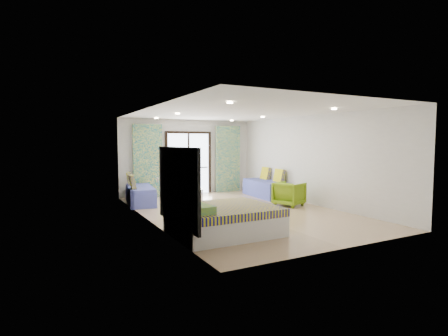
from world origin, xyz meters
name	(u,v)px	position (x,y,z in m)	size (l,w,h in m)	color
floor	(240,211)	(0.00, 0.00, 0.00)	(5.00, 7.50, 0.01)	tan
ceiling	(240,112)	(0.00, 0.00, 2.70)	(5.00, 7.50, 0.01)	silver
wall_back	(188,157)	(0.00, 3.75, 1.35)	(5.00, 0.01, 2.70)	silver
wall_front	(347,173)	(0.00, -3.75, 1.35)	(5.00, 0.01, 2.70)	silver
wall_left	(149,165)	(-2.50, 0.00, 1.35)	(0.01, 7.50, 2.70)	silver
wall_right	(311,160)	(2.50, 0.00, 1.35)	(0.01, 7.50, 2.70)	silver
balcony_door	(189,159)	(0.00, 3.72, 1.26)	(1.76, 0.08, 2.28)	black
balcony_rail	(189,168)	(0.00, 3.73, 0.95)	(1.52, 0.03, 0.04)	#595451
curtain_left	(148,161)	(-1.55, 3.57, 1.25)	(1.00, 0.10, 2.50)	silver
curtain_right	(228,159)	(1.55, 3.57, 1.25)	(1.00, 0.10, 2.50)	silver
downlight_a	(230,103)	(-1.40, -2.00, 2.67)	(0.12, 0.12, 0.02)	#FFE0B2
downlight_b	(334,109)	(1.40, -2.00, 2.67)	(0.12, 0.12, 0.02)	#FFE0B2
downlight_c	(178,114)	(-1.40, 1.00, 2.67)	(0.12, 0.12, 0.02)	#FFE0B2
downlight_d	(263,117)	(1.40, 1.00, 2.67)	(0.12, 0.12, 0.02)	#FFE0B2
downlight_e	(156,118)	(-1.40, 3.00, 2.67)	(0.12, 0.12, 0.02)	#FFE0B2
downlight_f	(232,121)	(1.40, 3.00, 2.67)	(0.12, 0.12, 0.02)	#FFE0B2
headboard	(177,186)	(-2.46, -1.85, 1.05)	(0.06, 2.10, 1.50)	black
switch_plate	(158,180)	(-2.47, -0.60, 1.05)	(0.02, 0.10, 0.10)	silver
bed	(223,219)	(-1.48, -1.85, 0.30)	(2.08, 1.70, 0.72)	silver
daybed_left	(140,194)	(-2.12, 2.48, 0.29)	(1.00, 2.00, 0.94)	#454FA5
daybed_right	(266,188)	(2.12, 1.85, 0.31)	(0.96, 2.07, 0.99)	#454FA5
coffee_table	(194,190)	(-0.36, 2.36, 0.33)	(0.73, 0.73, 0.65)	silver
vase	(193,186)	(-0.42, 2.30, 0.46)	(0.18, 0.19, 0.18)	white
armchair	(289,193)	(1.74, 0.07, 0.39)	(0.76, 0.71, 0.78)	#698F12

